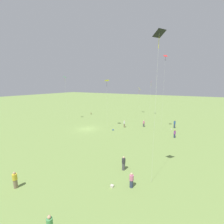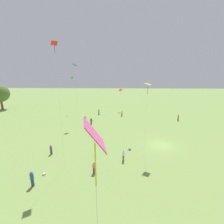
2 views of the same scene
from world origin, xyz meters
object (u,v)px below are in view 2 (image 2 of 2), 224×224
Objects in this scene: kite_6 at (95,156)px; kite_3 at (120,90)px; picnic_bag_1 at (130,149)px; person_1 at (122,114)px; person_3 at (94,167)px; person_4 at (99,112)px; person_6 at (178,118)px; person_5 at (123,156)px; person_2 at (32,179)px; person_7 at (51,150)px; person_0 at (85,119)px; kite_5 at (55,54)px; person_8 at (91,121)px; kite_4 at (72,79)px; kite_7 at (148,87)px; kite_0 at (75,68)px; picnic_bag_0 at (44,174)px; picnic_bag_2 at (92,120)px.

kite_3 is at bearing 30.06° from kite_6.
person_1 is at bearing 1.87° from picnic_bag_1.
person_4 reaches higher than person_3.
person_6 is at bearing 109.17° from person_3.
person_5 is 3.71m from picnic_bag_1.
person_2 is at bearing -155.29° from person_5.
person_7 is at bearing -71.89° from person_6.
person_2 is at bearing -31.85° from kite_3.
picnic_bag_1 is at bearing -24.78° from person_0.
person_7 is at bearing -151.12° from person_3.
kite_3 is (35.45, -4.08, 6.46)m from person_3.
person_8 is at bearing -79.09° from kite_5.
person_2 reaches higher than person_4.
person_4 is at bearing -66.49° from kite_3.
kite_5 reaches higher than kite_4.
picnic_bag_1 is (-17.41, 14.93, -0.77)m from person_6.
kite_7 reaches higher than person_5.
kite_0 is 21.36m from kite_7.
kite_7 is (-16.88, -13.19, 9.98)m from person_0.
kite_7 is 18.41m from picnic_bag_0.
person_5 is (-25.08, 0.52, 0.02)m from person_1.
person_8 is 20.74m from kite_7.
person_7 is 20.71m from kite_0.
kite_0 reaches higher than person_8.
picnic_bag_0 is (-5.16, -1.27, -0.66)m from person_7.
person_8 is (-4.10, 23.82, -0.02)m from person_6.
kite_4 is at bearing 39.51° from picnic_bag_2.
picnic_bag_0 is (-30.30, 3.46, -0.79)m from person_4.
person_6 is at bearing 49.36° from person_5.
kite_7 is at bearing -116.13° from picnic_bag_1.
kite_0 is 13.52m from kite_4.
person_2 is 1.07× the size of person_6.
kite_7 is (-22.77, -2.96, 9.90)m from person_1.
person_2 is 2.19m from picnic_bag_0.
kite_3 is 18.69× the size of picnic_bag_0.
kite_4 reaches higher than person_4.
kite_5 reaches higher than person_3.
picnic_bag_0 is (-2.12, 1.95, -14.79)m from kite_5.
picnic_bag_2 is (16.76, 9.22, -0.00)m from picnic_bag_1.
person_7 is at bearing 60.76° from kite_6.
person_2 is 0.17× the size of kite_6.
person_1 is 4.11× the size of picnic_bag_1.
person_5 is at bearing -157.02° from kite_5.
kite_7 is (-18.51, 12.67, 9.88)m from person_6.
kite_6 reaches higher than picnic_bag_2.
picnic_bag_0 is (-36.09, 10.49, -7.14)m from kite_3.
person_3 is 17.14m from kite_6.
picnic_bag_1 is (-13.31, -8.89, -0.75)m from person_8.
kite_5 is (-26.52, 8.90, 14.04)m from person_1.
kite_7 reaches higher than person_8.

